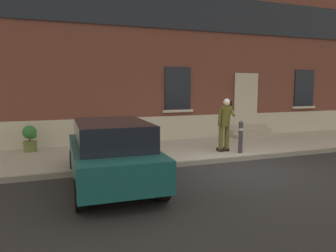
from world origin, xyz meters
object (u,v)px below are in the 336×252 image
Objects in this scene: hatchback_car_teal at (111,151)px; person_on_phone at (225,121)px; bollard_near_person at (241,136)px; planter_terracotta at (106,133)px; planter_olive at (30,138)px.

person_on_phone is (4.04, 1.77, 0.36)m from hatchback_car_teal.
bollard_near_person is at bearing -54.23° from person_on_phone.
hatchback_car_teal is at bearing -167.64° from person_on_phone.
bollard_near_person is at bearing 17.80° from hatchback_car_teal.
person_on_phone reaches higher than bollard_near_person.
person_on_phone is (-0.38, 0.35, 0.44)m from bollard_near_person.
planter_terracotta is at bearing 134.19° from person_on_phone.
planter_olive is (-1.95, 4.03, -0.18)m from hatchback_car_teal.
person_on_phone is at bearing 23.68° from hatchback_car_teal.
person_on_phone is 6.42m from planter_olive.
planter_olive and planter_terracotta have the same top height.
planter_olive is at bearing 115.79° from hatchback_car_teal.
planter_terracotta is at bearing 2.94° from planter_olive.
planter_olive is at bearing 157.70° from bollard_near_person.
person_on_phone reaches higher than planter_terracotta.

